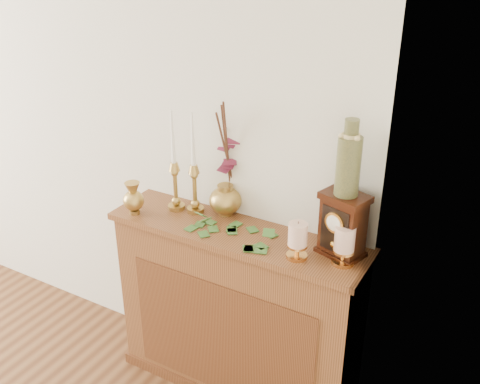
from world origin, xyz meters
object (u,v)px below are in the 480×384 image
Objects in this scene: candlestick_left at (175,178)px; ginger_jar at (229,162)px; ceramic_vase at (349,162)px; candlestick_center at (194,181)px; bud_vase at (133,198)px; mantel_clock at (342,226)px.

ginger_jar is at bearing 24.90° from candlestick_left.
ginger_jar is 0.64m from ceramic_vase.
candlestick_center is at bearing 178.77° from ceramic_vase.
bud_vase is at bearing -136.21° from candlestick_left.
ginger_jar is at bearing 170.19° from ceramic_vase.
mantel_clock reaches higher than bud_vase.
bud_vase is (-0.15, -0.14, -0.08)m from candlestick_left.
ceramic_vase reaches higher than candlestick_left.
ceramic_vase reaches higher than bud_vase.
candlestick_center is 0.19m from ginger_jar.
candlestick_left is 3.08× the size of bud_vase.
ceramic_vase is at bearing -9.81° from ginger_jar.
candlestick_left is 1.58× the size of ceramic_vase.
candlestick_left is at bearing -179.61° from ceramic_vase.
mantel_clock is at bearing 0.22° from candlestick_left.
bud_vase is at bearing -155.56° from mantel_clock.
ginger_jar is (0.38, 0.25, 0.18)m from bud_vase.
bud_vase is at bearing -146.32° from candlestick_center.
mantel_clock is (0.99, 0.14, 0.06)m from bud_vase.
ginger_jar is at bearing -173.87° from mantel_clock.
ceramic_vase is (0.75, -0.02, 0.26)m from candlestick_center.
ceramic_vase reaches higher than mantel_clock.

